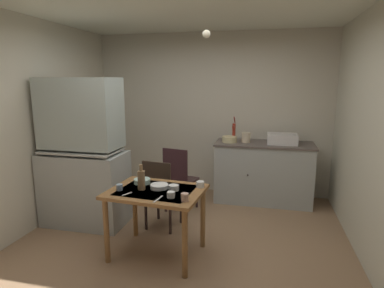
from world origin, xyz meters
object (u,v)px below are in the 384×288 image
at_px(teacup_mint, 171,195).
at_px(glass_bottle, 141,180).
at_px(sink_basin, 282,139).
at_px(chair_far_side, 161,193).
at_px(mixing_bowl_counter, 229,139).
at_px(serving_bowl_wide, 174,188).
at_px(hutch_cabinet, 83,158).
at_px(dining_table, 156,200).
at_px(hand_pump, 234,131).
at_px(chair_by_counter, 179,178).

relative_size(teacup_mint, glass_bottle, 0.29).
xyz_separation_m(sink_basin, chair_far_side, (-1.50, -1.28, -0.53)).
relative_size(mixing_bowl_counter, chair_far_side, 0.25).
distance_m(sink_basin, teacup_mint, 2.37).
relative_size(sink_basin, glass_bottle, 1.61).
height_order(serving_bowl_wide, glass_bottle, glass_bottle).
height_order(hutch_cabinet, chair_far_side, hutch_cabinet).
relative_size(serving_bowl_wide, teacup_mint, 1.39).
bearing_deg(sink_basin, hutch_cabinet, -152.06).
xyz_separation_m(sink_basin, dining_table, (-1.35, -1.88, -0.38)).
height_order(mixing_bowl_counter, teacup_mint, mixing_bowl_counter).
distance_m(hand_pump, chair_far_side, 1.65).
distance_m(mixing_bowl_counter, serving_bowl_wide, 1.85).
xyz_separation_m(hand_pump, teacup_mint, (-0.39, -2.11, -0.33)).
xyz_separation_m(mixing_bowl_counter, teacup_mint, (-0.34, -2.02, -0.21)).
bearing_deg(hand_pump, glass_bottle, -111.45).
bearing_deg(dining_table, serving_bowl_wide, 9.86).
bearing_deg(chair_far_side, sink_basin, 40.49).
xyz_separation_m(dining_table, teacup_mint, (0.22, -0.19, 0.14)).
bearing_deg(sink_basin, dining_table, -125.65).
xyz_separation_m(sink_basin, chair_by_counter, (-1.43, -0.70, -0.51)).
bearing_deg(chair_by_counter, sink_basin, 26.01).
distance_m(mixing_bowl_counter, teacup_mint, 2.05).
distance_m(hand_pump, glass_bottle, 2.11).
relative_size(chair_by_counter, glass_bottle, 3.47).
bearing_deg(mixing_bowl_counter, hand_pump, 59.99).
height_order(dining_table, chair_far_side, chair_far_side).
relative_size(hutch_cabinet, glass_bottle, 6.99).
relative_size(hutch_cabinet, teacup_mint, 24.17).
bearing_deg(teacup_mint, hutch_cabinet, 152.63).
bearing_deg(sink_basin, chair_far_side, -139.51).
bearing_deg(chair_far_side, serving_bowl_wide, -59.24).
bearing_deg(glass_bottle, hutch_cabinet, 151.23).
bearing_deg(serving_bowl_wide, hutch_cabinet, 159.61).
height_order(chair_by_counter, serving_bowl_wide, chair_by_counter).
height_order(chair_by_counter, teacup_mint, chair_by_counter).
xyz_separation_m(chair_far_side, serving_bowl_wide, (0.34, -0.57, 0.29)).
distance_m(sink_basin, serving_bowl_wide, 2.20).
height_order(sink_basin, teacup_mint, sink_basin).
height_order(hutch_cabinet, hand_pump, hutch_cabinet).
bearing_deg(teacup_mint, serving_bowl_wide, 99.07).
xyz_separation_m(hand_pump, dining_table, (-0.61, -1.93, -0.47)).
xyz_separation_m(hutch_cabinet, sink_basin, (2.53, 1.34, 0.12)).
relative_size(hutch_cabinet, sink_basin, 4.34).
relative_size(mixing_bowl_counter, serving_bowl_wide, 2.09).
relative_size(hand_pump, teacup_mint, 4.94).
bearing_deg(dining_table, glass_bottle, -170.98).
bearing_deg(mixing_bowl_counter, teacup_mint, -99.53).
bearing_deg(sink_basin, teacup_mint, -118.65).
bearing_deg(glass_bottle, chair_far_side, 89.93).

